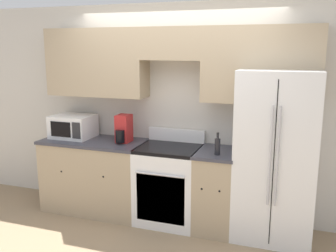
{
  "coord_description": "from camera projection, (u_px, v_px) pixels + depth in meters",
  "views": [
    {
      "loc": [
        1.39,
        -3.71,
        2.07
      ],
      "look_at": [
        0.0,
        0.31,
        1.18
      ],
      "focal_mm": 40.0,
      "sensor_mm": 36.0,
      "label": 1
    }
  ],
  "objects": [
    {
      "name": "lower_cabinets_right",
      "position": [
        216.0,
        190.0,
        4.3
      ],
      "size": [
        0.45,
        0.64,
        0.93
      ],
      "color": "tan",
      "rests_on": "ground_plane"
    },
    {
      "name": "wall_back",
      "position": [
        175.0,
        93.0,
        4.53
      ],
      "size": [
        8.0,
        0.39,
        2.6
      ],
      "color": "beige",
      "rests_on": "ground_plane"
    },
    {
      "name": "bottle",
      "position": [
        217.0,
        146.0,
        4.05
      ],
      "size": [
        0.06,
        0.06,
        0.25
      ],
      "color": "black",
      "rests_on": "lower_cabinets_right"
    },
    {
      "name": "refrigerator",
      "position": [
        276.0,
        156.0,
        4.05
      ],
      "size": [
        0.83,
        0.76,
        1.85
      ],
      "color": "white",
      "rests_on": "ground_plane"
    },
    {
      "name": "oven_range",
      "position": [
        169.0,
        184.0,
        4.49
      ],
      "size": [
        0.72,
        0.65,
        1.09
      ],
      "color": "white",
      "rests_on": "ground_plane"
    },
    {
      "name": "lower_cabinets_left",
      "position": [
        95.0,
        175.0,
        4.81
      ],
      "size": [
        1.31,
        0.64,
        0.93
      ],
      "color": "tan",
      "rests_on": "ground_plane"
    },
    {
      "name": "coffee_maker",
      "position": [
        123.0,
        130.0,
        4.58
      ],
      "size": [
        0.16,
        0.26,
        0.34
      ],
      "color": "#B22323",
      "rests_on": "lower_cabinets_left"
    },
    {
      "name": "ground_plane",
      "position": [
        159.0,
        232.0,
        4.3
      ],
      "size": [
        12.0,
        12.0,
        0.0
      ],
      "primitive_type": "plane",
      "color": "#937A5B"
    },
    {
      "name": "microwave",
      "position": [
        73.0,
        126.0,
        4.84
      ],
      "size": [
        0.51,
        0.42,
        0.29
      ],
      "color": "white",
      "rests_on": "lower_cabinets_left"
    }
  ]
}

